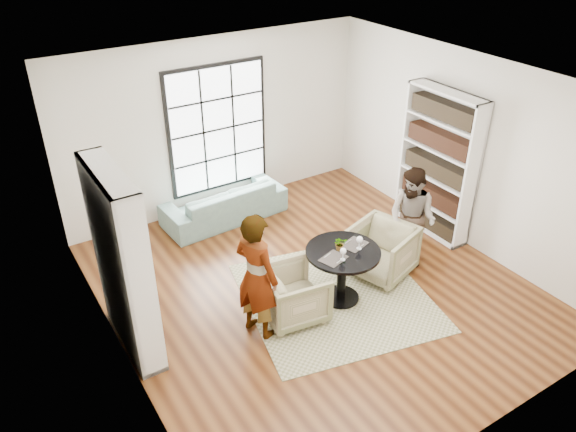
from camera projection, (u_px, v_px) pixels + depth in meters
ground at (315, 287)px, 8.13m from camera, size 6.00×6.00×0.00m
room_shell at (295, 196)px, 7.89m from camera, size 6.00×6.01×6.00m
rug at (336, 297)px, 7.92m from camera, size 2.94×2.94×0.01m
pedestal_table at (342, 264)px, 7.61m from camera, size 1.01×1.01×0.81m
sofa at (224, 203)px, 9.66m from camera, size 2.17×0.96×0.62m
armchair_left at (294, 294)px, 7.40m from camera, size 0.91×0.89×0.73m
armchair_right at (381, 251)px, 8.23m from camera, size 1.09×1.07×0.79m
person_left at (257, 276)px, 6.89m from camera, size 0.60×0.74×1.75m
person_right at (412, 218)px, 8.29m from camera, size 0.78×0.89×1.56m
placemat_left at (333, 259)px, 7.33m from camera, size 0.40×0.35×0.01m
placemat_right at (354, 244)px, 7.62m from camera, size 0.40×0.35×0.01m
cutlery_left at (334, 258)px, 7.33m from camera, size 0.20×0.25×0.01m
cutlery_right at (354, 244)px, 7.62m from camera, size 0.20×0.25×0.01m
wine_glass_left at (343, 251)px, 7.24m from camera, size 0.08×0.08×0.18m
wine_glass_right at (360, 240)px, 7.46m from camera, size 0.09×0.09×0.19m
flower_centerpiece at (340, 244)px, 7.47m from camera, size 0.22×0.20×0.19m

